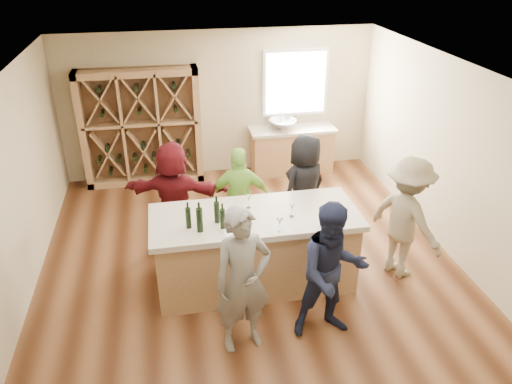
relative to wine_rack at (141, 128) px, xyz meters
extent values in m
cube|color=brown|center=(1.50, -3.27, -1.15)|extent=(6.00, 7.00, 0.10)
cube|color=white|center=(1.50, -3.27, 1.75)|extent=(6.00, 7.00, 0.10)
cube|color=#BFAF8A|center=(1.50, 0.28, 0.30)|extent=(6.00, 0.10, 2.80)
cube|color=#BFAF8A|center=(-1.55, -3.27, 0.30)|extent=(0.10, 7.00, 2.80)
cube|color=#BFAF8A|center=(4.55, -3.27, 0.30)|extent=(0.10, 7.00, 2.80)
cube|color=white|center=(3.00, 0.20, 0.65)|extent=(1.30, 0.06, 1.30)
cube|color=white|center=(3.00, 0.17, 0.65)|extent=(1.18, 0.01, 1.18)
cube|color=#A1784D|center=(0.00, 0.00, 0.00)|extent=(2.20, 0.45, 2.20)
cube|color=#A1784D|center=(2.90, -0.07, -0.67)|extent=(1.60, 0.58, 0.86)
cube|color=#C2B49F|center=(2.90, -0.07, -0.21)|extent=(1.70, 0.62, 0.06)
imported|color=silver|center=(2.70, -0.07, -0.09)|extent=(0.54, 0.54, 0.19)
cylinder|color=silver|center=(2.70, 0.11, -0.03)|extent=(0.02, 0.02, 0.30)
cube|color=#A1784D|center=(1.49, -3.56, -0.60)|extent=(2.60, 1.00, 1.00)
cube|color=#C2B49F|center=(1.49, -3.56, -0.06)|extent=(2.72, 1.12, 0.08)
cylinder|color=black|center=(0.63, -3.72, 0.12)|extent=(0.07, 0.07, 0.27)
cylinder|color=black|center=(0.76, -3.84, 0.14)|extent=(0.10, 0.10, 0.32)
cylinder|color=black|center=(0.99, -3.66, 0.12)|extent=(0.08, 0.08, 0.28)
cylinder|color=black|center=(1.04, -3.82, 0.11)|extent=(0.09, 0.09, 0.26)
cone|color=white|center=(1.17, -3.97, 0.06)|extent=(0.07, 0.07, 0.16)
cone|color=white|center=(1.71, -4.04, 0.08)|extent=(0.09, 0.09, 0.19)
cone|color=white|center=(2.23, -4.02, 0.07)|extent=(0.08, 0.08, 0.17)
cone|color=white|center=(1.95, -3.70, 0.06)|extent=(0.08, 0.08, 0.16)
cone|color=white|center=(2.48, -3.82, 0.08)|extent=(0.08, 0.08, 0.19)
cube|color=white|center=(1.14, -3.92, -0.02)|extent=(0.24, 0.30, 0.00)
cube|color=white|center=(1.75, -3.96, -0.02)|extent=(0.23, 0.30, 0.00)
cube|color=white|center=(2.32, -3.99, -0.02)|extent=(0.26, 0.33, 0.00)
imported|color=slate|center=(1.15, -4.68, -0.19)|extent=(0.74, 0.61, 1.81)
imported|color=#191E38|center=(2.19, -4.67, -0.23)|extent=(0.85, 0.47, 1.75)
imported|color=gray|center=(3.56, -3.71, -0.22)|extent=(0.95, 1.26, 1.77)
imported|color=#8CC64C|center=(1.46, -2.56, -0.30)|extent=(1.00, 0.63, 1.60)
imported|color=black|center=(2.47, -2.47, -0.25)|extent=(0.99, 0.87, 1.69)
imported|color=#590F14|center=(0.49, -2.39, -0.25)|extent=(1.67, 0.95, 1.70)
cone|color=white|center=(1.44, -3.36, 0.07)|extent=(0.07, 0.07, 0.18)
camera|label=1|loc=(0.46, -9.07, 3.21)|focal=35.00mm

